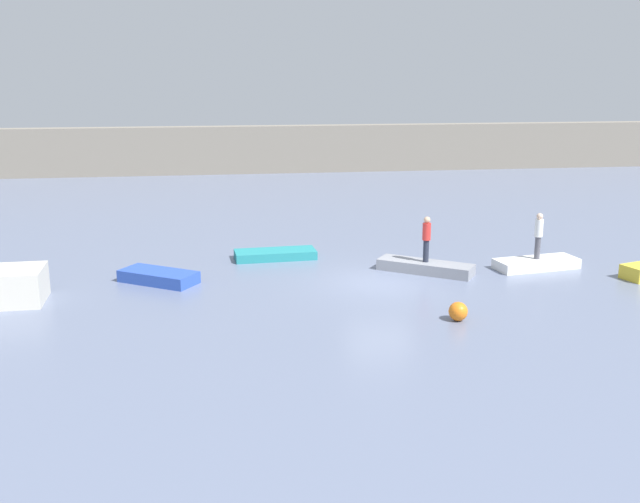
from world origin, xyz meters
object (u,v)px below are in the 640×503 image
at_px(rowboat_teal, 275,254).
at_px(person_white_shirt, 539,233).
at_px(rowboat_blue, 159,277).
at_px(rowboat_white, 536,264).
at_px(rowboat_grey, 425,267).
at_px(person_red_shirt, 426,237).
at_px(mooring_buoy, 458,311).

relative_size(rowboat_teal, person_white_shirt, 1.82).
height_order(rowboat_blue, rowboat_white, rowboat_blue).
xyz_separation_m(rowboat_blue, rowboat_grey, (10.13, -0.05, -0.01)).
relative_size(person_red_shirt, mooring_buoy, 2.94).
height_order(rowboat_teal, mooring_buoy, mooring_buoy).
bearing_deg(rowboat_grey, mooring_buoy, -60.74).
xyz_separation_m(rowboat_teal, rowboat_white, (10.08, -2.97, 0.02)).
height_order(rowboat_white, person_white_shirt, person_white_shirt).
bearing_deg(rowboat_blue, rowboat_white, 32.94).
xyz_separation_m(rowboat_blue, rowboat_teal, (4.55, 2.88, -0.04)).
bearing_deg(person_white_shirt, rowboat_teal, 163.59).
xyz_separation_m(rowboat_teal, mooring_buoy, (5.06, -8.49, 0.12)).
distance_m(person_red_shirt, mooring_buoy, 5.70).
xyz_separation_m(rowboat_teal, person_red_shirt, (5.58, -2.93, 1.25)).
bearing_deg(mooring_buoy, rowboat_blue, 149.72).
bearing_deg(rowboat_teal, rowboat_white, -20.16).
xyz_separation_m(rowboat_blue, person_red_shirt, (10.13, -0.05, 1.20)).
height_order(rowboat_teal, rowboat_grey, rowboat_grey).
bearing_deg(person_white_shirt, mooring_buoy, -132.27).
relative_size(rowboat_teal, person_red_shirt, 1.88).
bearing_deg(rowboat_teal, rowboat_grey, -31.43).
relative_size(rowboat_grey, person_white_shirt, 2.02).
height_order(rowboat_grey, mooring_buoy, mooring_buoy).
distance_m(person_red_shirt, person_white_shirt, 4.50).
relative_size(rowboat_blue, mooring_buoy, 4.75).
bearing_deg(person_white_shirt, rowboat_blue, 179.66).
height_order(rowboat_teal, rowboat_white, rowboat_white).
height_order(rowboat_teal, person_white_shirt, person_white_shirt).
distance_m(rowboat_teal, mooring_buoy, 9.88).
relative_size(rowboat_teal, mooring_buoy, 5.51).
relative_size(rowboat_white, mooring_buoy, 5.47).
bearing_deg(person_red_shirt, rowboat_blue, 179.74).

